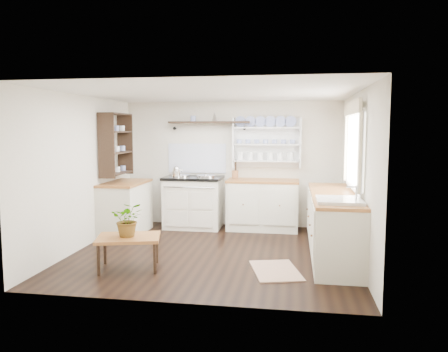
{
  "coord_description": "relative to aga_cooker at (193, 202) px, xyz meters",
  "views": [
    {
      "loc": [
        1.14,
        -6.12,
        1.79
      ],
      "look_at": [
        0.12,
        0.25,
        1.1
      ],
      "focal_mm": 35.0,
      "sensor_mm": 36.0,
      "label": 1
    }
  ],
  "objects": [
    {
      "name": "belfast_sink",
      "position": [
        2.36,
        -2.22,
        0.32
      ],
      "size": [
        0.55,
        0.6,
        0.45
      ],
      "color": "white",
      "rests_on": "right_cabinets"
    },
    {
      "name": "utensil_crock",
      "position": [
        0.75,
        0.11,
        0.5
      ],
      "size": [
        0.12,
        0.12,
        0.14
      ],
      "primitive_type": "cylinder",
      "color": "#985F38",
      "rests_on": "back_cabinets"
    },
    {
      "name": "floor_rug",
      "position": [
        1.59,
        -2.28,
        -0.47
      ],
      "size": [
        0.75,
        0.96,
        0.02
      ],
      "primitive_type": "cube",
      "rotation": [
        0.0,
        0.0,
        0.25
      ],
      "color": "#997259",
      "rests_on": "floor"
    },
    {
      "name": "wall_left",
      "position": [
        -1.34,
        -1.57,
        0.67
      ],
      "size": [
        0.02,
        3.8,
        2.3
      ],
      "primitive_type": "cube",
      "color": "beige",
      "rests_on": "ground"
    },
    {
      "name": "center_table",
      "position": [
        -0.28,
        -2.48,
        -0.1
      ],
      "size": [
        0.9,
        0.74,
        0.43
      ],
      "rotation": [
        0.0,
        0.0,
        0.25
      ],
      "color": "brown",
      "rests_on": "floor"
    },
    {
      "name": "potted_plant",
      "position": [
        -0.28,
        -2.48,
        0.17
      ],
      "size": [
        0.49,
        0.45,
        0.44
      ],
      "primitive_type": "imported",
      "rotation": [
        0.0,
        0.0,
        0.31
      ],
      "color": "#3F7233",
      "rests_on": "center_table"
    },
    {
      "name": "wall_back",
      "position": [
        0.66,
        0.33,
        0.67
      ],
      "size": [
        4.0,
        0.02,
        2.3
      ],
      "primitive_type": "cube",
      "color": "beige",
      "rests_on": "ground"
    },
    {
      "name": "ceiling",
      "position": [
        0.66,
        -1.57,
        1.82
      ],
      "size": [
        4.0,
        3.8,
        0.01
      ],
      "primitive_type": "cube",
      "color": "white",
      "rests_on": "wall_back"
    },
    {
      "name": "left_shelving",
      "position": [
        -1.18,
        -0.67,
        1.07
      ],
      "size": [
        0.28,
        0.8,
        1.05
      ],
      "primitive_type": "cube",
      "color": "black",
      "rests_on": "wall_left"
    },
    {
      "name": "high_shelf",
      "position": [
        0.26,
        0.21,
        1.43
      ],
      "size": [
        1.5,
        0.29,
        0.16
      ],
      "color": "black",
      "rests_on": "wall_back"
    },
    {
      "name": "plate_rack",
      "position": [
        1.31,
        0.29,
        1.08
      ],
      "size": [
        1.2,
        0.22,
        0.9
      ],
      "color": "white",
      "rests_on": "wall_back"
    },
    {
      "name": "window",
      "position": [
        2.61,
        -1.42,
        1.09
      ],
      "size": [
        0.08,
        1.55,
        1.22
      ],
      "color": "white",
      "rests_on": "wall_right"
    },
    {
      "name": "left_cabinets",
      "position": [
        -1.04,
        -0.67,
        -0.02
      ],
      "size": [
        0.62,
        1.13,
        0.9
      ],
      "color": "beige",
      "rests_on": "floor"
    },
    {
      "name": "right_cabinets",
      "position": [
        2.36,
        -1.47,
        -0.02
      ],
      "size": [
        0.62,
        2.43,
        0.9
      ],
      "color": "beige",
      "rests_on": "floor"
    },
    {
      "name": "aga_cooker",
      "position": [
        0.0,
        0.0,
        0.0
      ],
      "size": [
        1.05,
        0.73,
        0.97
      ],
      "color": "silver",
      "rests_on": "floor"
    },
    {
      "name": "kettle",
      "position": [
        -0.28,
        -0.12,
        0.55
      ],
      "size": [
        0.16,
        0.16,
        0.2
      ],
      "primitive_type": null,
      "color": "silver",
      "rests_on": "aga_cooker"
    },
    {
      "name": "floor",
      "position": [
        0.66,
        -1.57,
        -0.48
      ],
      "size": [
        4.0,
        3.8,
        0.01
      ],
      "primitive_type": "cube",
      "color": "black",
      "rests_on": "ground"
    },
    {
      "name": "back_cabinets",
      "position": [
        1.26,
        0.03,
        -0.02
      ],
      "size": [
        1.27,
        0.63,
        0.9
      ],
      "color": "beige",
      "rests_on": "floor"
    },
    {
      "name": "wall_right",
      "position": [
        2.66,
        -1.57,
        0.67
      ],
      "size": [
        0.02,
        3.8,
        2.3
      ],
      "primitive_type": "cube",
      "color": "beige",
      "rests_on": "ground"
    }
  ]
}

